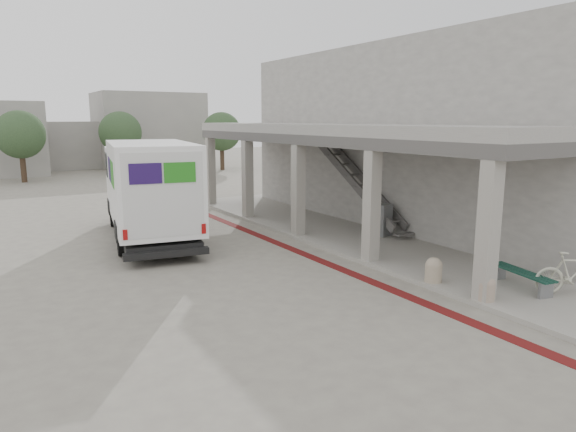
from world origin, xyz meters
TOP-DOWN VIEW (x-y plane):
  - ground at (0.00, 0.00)m, footprint 120.00×120.00m
  - bike_lane_stripe at (1.00, 2.00)m, footprint 0.35×40.00m
  - sidewalk at (4.00, 0.00)m, footprint 4.40×28.00m
  - transit_building at (6.83, 4.50)m, footprint 7.60×17.00m
  - distant_backdrop at (-2.84, 35.89)m, footprint 28.00×10.00m
  - tree_left at (-5.00, 28.00)m, footprint 3.20×3.20m
  - tree_mid at (2.00, 30.00)m, footprint 3.20×3.20m
  - tree_right at (10.00, 29.00)m, footprint 3.20×3.20m
  - fedex_truck at (-2.49, 7.11)m, footprint 3.75×8.36m
  - bench at (3.56, -3.44)m, footprint 0.76×1.87m
  - bollard_near at (2.10, -3.56)m, footprint 0.39×0.39m
  - bollard_far at (2.10, -1.97)m, footprint 0.43×0.43m
  - utility_cabinet at (4.51, 2.83)m, footprint 0.63×0.76m
  - bicycle_cream at (4.14, -4.36)m, footprint 1.70×1.41m

SIDE VIEW (x-z plane):
  - ground at x=0.00m, z-range 0.00..0.00m
  - bike_lane_stripe at x=1.00m, z-range 0.00..0.01m
  - sidewalk at x=4.00m, z-range 0.00..0.12m
  - bollard_near at x=2.10m, z-range 0.12..0.71m
  - bench at x=3.56m, z-range 0.21..0.64m
  - bollard_far at x=2.10m, z-range 0.12..0.76m
  - bicycle_cream at x=4.14m, z-range 0.12..1.16m
  - utility_cabinet at x=4.51m, z-range 0.12..1.26m
  - fedex_truck at x=-2.49m, z-range 0.11..3.56m
  - distant_backdrop at x=-2.84m, z-range -0.55..5.95m
  - tree_left at x=-5.00m, z-range 0.78..5.58m
  - tree_mid at x=2.00m, z-range 0.78..5.58m
  - tree_right at x=10.00m, z-range 0.78..5.58m
  - transit_building at x=6.83m, z-range -0.10..6.90m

